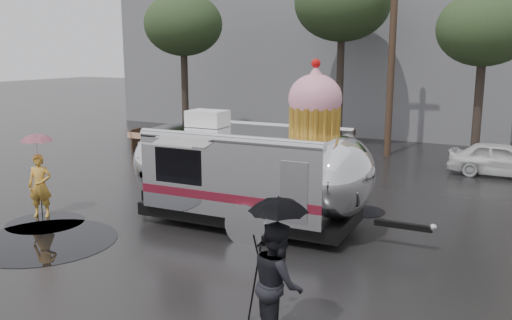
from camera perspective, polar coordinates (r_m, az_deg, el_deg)
The scene contains 14 objects.
ground at distance 12.31m, azimuth -15.06°, elevation -9.56°, with size 120.00×120.00×0.00m, color black.
puddles at distance 13.86m, azimuth -18.05°, elevation -7.33°, with size 8.51×7.94×0.01m.
grey_building at distance 34.57m, azimuth 7.48°, elevation 14.96°, with size 22.00×12.00×13.00m, color slate.
utility_pole at distance 23.03m, azimuth 14.16°, elevation 11.84°, with size 1.60×0.28×9.00m.
tree_left at distance 26.09m, azimuth -7.67°, elevation 13.89°, with size 3.64×3.64×6.95m.
tree_mid at distance 24.76m, azimuth 9.07°, elevation 15.97°, with size 4.20×4.20×8.03m.
tree_right at distance 21.48m, azimuth 22.90°, elevation 12.51°, with size 3.36×3.36×6.42m.
barricade_row at distance 23.07m, azimuth -8.71°, elevation 1.82°, with size 4.30×0.80×1.00m.
airstream_trailer at distance 13.36m, azimuth -0.39°, elevation -0.84°, with size 7.87×3.11×4.24m.
person_left at distance 15.36m, azimuth -21.78°, elevation -2.53°, with size 0.60×0.40×1.68m, color gold.
umbrella_pink at distance 15.15m, azimuth -22.07°, elevation 1.37°, with size 1.03×1.03×2.25m.
person_right at distance 8.26m, azimuth 2.30°, elevation -12.80°, with size 0.90×0.50×1.88m, color black.
umbrella_black at distance 7.91m, azimuth 2.36°, elevation -6.35°, with size 1.07×1.07×2.28m.
tripod at distance 8.95m, azimuth 1.01°, elevation -11.50°, with size 0.56×0.59×1.44m.
Camera 1 is at (7.90, -8.38, 4.33)m, focal length 38.00 mm.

